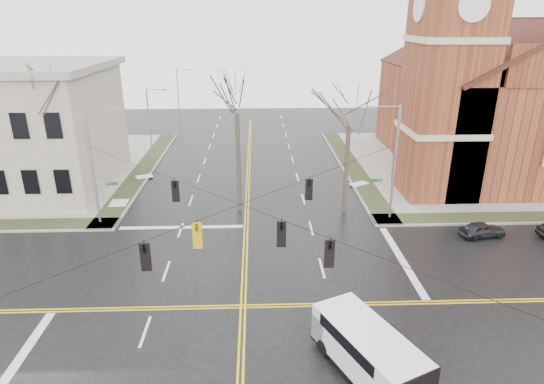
{
  "coord_description": "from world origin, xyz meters",
  "views": [
    {
      "loc": [
        0.85,
        -21.49,
        15.1
      ],
      "look_at": [
        1.84,
        6.0,
        4.55
      ],
      "focal_mm": 30.0,
      "sensor_mm": 36.0,
      "label": 1
    }
  ],
  "objects_px": {
    "signal_pole_ne": "(393,160)",
    "streetlight_north_a": "(151,122)",
    "streetlight_north_b": "(179,94)",
    "signal_pole_nw": "(94,163)",
    "tree_nw_far": "(45,102)",
    "tree_nw_near": "(237,106)",
    "cargo_van": "(365,346)",
    "parked_car_a": "(482,230)",
    "church": "(489,88)",
    "tree_ne": "(349,120)"
  },
  "relations": [
    {
      "from": "signal_pole_ne",
      "to": "streetlight_north_a",
      "type": "relative_size",
      "value": 1.12
    },
    {
      "from": "signal_pole_ne",
      "to": "streetlight_north_b",
      "type": "relative_size",
      "value": 1.12
    },
    {
      "from": "signal_pole_nw",
      "to": "tree_nw_far",
      "type": "relative_size",
      "value": 0.7
    },
    {
      "from": "tree_nw_near",
      "to": "cargo_van",
      "type": "bearing_deg",
      "value": -71.91
    },
    {
      "from": "streetlight_north_a",
      "to": "cargo_van",
      "type": "height_order",
      "value": "streetlight_north_a"
    },
    {
      "from": "signal_pole_nw",
      "to": "parked_car_a",
      "type": "bearing_deg",
      "value": -6.72
    },
    {
      "from": "church",
      "to": "streetlight_north_a",
      "type": "relative_size",
      "value": 3.44
    },
    {
      "from": "church",
      "to": "tree_nw_far",
      "type": "bearing_deg",
      "value": -163.79
    },
    {
      "from": "cargo_van",
      "to": "tree_nw_far",
      "type": "relative_size",
      "value": 0.5
    },
    {
      "from": "signal_pole_nw",
      "to": "cargo_van",
      "type": "height_order",
      "value": "signal_pole_nw"
    },
    {
      "from": "signal_pole_nw",
      "to": "parked_car_a",
      "type": "height_order",
      "value": "signal_pole_nw"
    },
    {
      "from": "streetlight_north_b",
      "to": "tree_nw_far",
      "type": "xyz_separation_m",
      "value": [
        -4.26,
        -34.75,
        4.79
      ]
    },
    {
      "from": "church",
      "to": "signal_pole_nw",
      "type": "height_order",
      "value": "church"
    },
    {
      "from": "tree_nw_far",
      "to": "streetlight_north_a",
      "type": "bearing_deg",
      "value": 73.9
    },
    {
      "from": "church",
      "to": "cargo_van",
      "type": "bearing_deg",
      "value": -122.64
    },
    {
      "from": "church",
      "to": "parked_car_a",
      "type": "bearing_deg",
      "value": -113.77
    },
    {
      "from": "signal_pole_nw",
      "to": "cargo_van",
      "type": "distance_m",
      "value": 24.0
    },
    {
      "from": "signal_pole_ne",
      "to": "tree_ne",
      "type": "relative_size",
      "value": 0.85
    },
    {
      "from": "church",
      "to": "parked_car_a",
      "type": "xyz_separation_m",
      "value": [
        -7.34,
        -16.67,
        -7.87
      ]
    },
    {
      "from": "signal_pole_nw",
      "to": "tree_ne",
      "type": "height_order",
      "value": "tree_ne"
    },
    {
      "from": "tree_ne",
      "to": "cargo_van",
      "type": "bearing_deg",
      "value": -97.82
    },
    {
      "from": "streetlight_north_b",
      "to": "church",
      "type": "bearing_deg",
      "value": -33.25
    },
    {
      "from": "streetlight_north_a",
      "to": "church",
      "type": "bearing_deg",
      "value": -5.19
    },
    {
      "from": "signal_pole_nw",
      "to": "cargo_van",
      "type": "bearing_deg",
      "value": -44.5
    },
    {
      "from": "streetlight_north_a",
      "to": "streetlight_north_b",
      "type": "height_order",
      "value": "same"
    },
    {
      "from": "parked_car_a",
      "to": "tree_nw_far",
      "type": "relative_size",
      "value": 0.26
    },
    {
      "from": "church",
      "to": "tree_nw_near",
      "type": "distance_m",
      "value": 27.61
    },
    {
      "from": "streetlight_north_b",
      "to": "signal_pole_ne",
      "type": "bearing_deg",
      "value": -58.95
    },
    {
      "from": "tree_nw_near",
      "to": "church",
      "type": "bearing_deg",
      "value": 23.21
    },
    {
      "from": "tree_nw_far",
      "to": "tree_ne",
      "type": "distance_m",
      "value": 23.08
    },
    {
      "from": "tree_nw_far",
      "to": "tree_nw_near",
      "type": "relative_size",
      "value": 1.07
    },
    {
      "from": "signal_pole_ne",
      "to": "tree_ne",
      "type": "xyz_separation_m",
      "value": [
        -3.2,
        1.68,
        2.77
      ]
    },
    {
      "from": "parked_car_a",
      "to": "tree_nw_near",
      "type": "distance_m",
      "value": 20.61
    },
    {
      "from": "tree_ne",
      "to": "parked_car_a",
      "type": "bearing_deg",
      "value": -28.56
    },
    {
      "from": "cargo_van",
      "to": "tree_nw_near",
      "type": "distance_m",
      "value": 21.32
    },
    {
      "from": "cargo_van",
      "to": "parked_car_a",
      "type": "distance_m",
      "value": 17.76
    },
    {
      "from": "parked_car_a",
      "to": "streetlight_north_b",
      "type": "bearing_deg",
      "value": 25.48
    },
    {
      "from": "tree_nw_near",
      "to": "parked_car_a",
      "type": "bearing_deg",
      "value": -17.8
    },
    {
      "from": "church",
      "to": "signal_pole_ne",
      "type": "distance_m",
      "value": 19.22
    },
    {
      "from": "streetlight_north_b",
      "to": "cargo_van",
      "type": "height_order",
      "value": "streetlight_north_b"
    },
    {
      "from": "tree_ne",
      "to": "signal_pole_ne",
      "type": "bearing_deg",
      "value": -27.61
    },
    {
      "from": "parked_car_a",
      "to": "signal_pole_ne",
      "type": "bearing_deg",
      "value": 51.28
    },
    {
      "from": "church",
      "to": "tree_nw_near",
      "type": "height_order",
      "value": "church"
    },
    {
      "from": "streetlight_north_b",
      "to": "parked_car_a",
      "type": "relative_size",
      "value": 2.4
    },
    {
      "from": "cargo_van",
      "to": "tree_nw_near",
      "type": "height_order",
      "value": "tree_nw_near"
    },
    {
      "from": "streetlight_north_b",
      "to": "tree_nw_near",
      "type": "bearing_deg",
      "value": -73.59
    },
    {
      "from": "signal_pole_nw",
      "to": "streetlight_north_a",
      "type": "relative_size",
      "value": 1.12
    },
    {
      "from": "tree_nw_far",
      "to": "tree_nw_near",
      "type": "distance_m",
      "value": 14.32
    },
    {
      "from": "cargo_van",
      "to": "signal_pole_ne",
      "type": "bearing_deg",
      "value": 46.51
    },
    {
      "from": "tree_nw_near",
      "to": "streetlight_north_b",
      "type": "bearing_deg",
      "value": 106.41
    }
  ]
}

